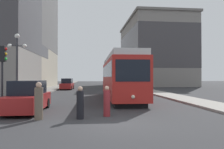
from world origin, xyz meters
TOP-DOWN VIEW (x-y plane):
  - ground_plane at (0.00, 0.00)m, footprint 200.00×200.00m
  - sidewalk_left at (-7.34, 40.00)m, footprint 2.56×120.00m
  - sidewalk_right at (7.34, 40.00)m, footprint 2.56×120.00m
  - streetcar at (1.69, 10.32)m, footprint 2.90×13.01m
  - transit_bus at (4.96, 30.19)m, footprint 3.00×11.92m
  - parked_car_left_near at (-4.76, 27.15)m, footprint 2.02×4.91m
  - parked_car_left_mid at (-4.76, 3.76)m, footprint 1.89×4.77m
  - pedestrian_crossing_near at (-3.58, 1.21)m, footprint 0.40×0.40m
  - pedestrian_crossing_far at (-1.63, 1.16)m, footprint 0.35×0.35m
  - pedestrian_on_sidewalk at (-0.28, 1.74)m, footprint 0.35×0.35m
  - traffic_light_near_left at (-6.44, 4.39)m, footprint 0.47×0.36m
  - lamp_post_left_near at (-6.66, 7.75)m, footprint 1.41×0.36m
  - building_left_corner at (-13.69, 22.80)m, footprint 10.74×17.71m
  - building_left_midblock at (-16.45, 34.70)m, footprint 16.26×18.37m
  - building_right_corner at (15.27, 44.47)m, footprint 13.90×23.69m

SIDE VIEW (x-z plane):
  - ground_plane at x=0.00m, z-range 0.00..0.00m
  - sidewalk_left at x=-7.34m, z-range 0.00..0.15m
  - sidewalk_right at x=7.34m, z-range 0.00..0.15m
  - pedestrian_on_sidewalk at x=-0.28m, z-range -0.05..1.52m
  - pedestrian_crossing_far at x=-1.63m, z-range -0.05..1.53m
  - pedestrian_crossing_near at x=-3.58m, z-range -0.06..1.73m
  - parked_car_left_mid at x=-4.76m, z-range -0.07..1.75m
  - parked_car_left_near at x=-4.76m, z-range -0.07..1.75m
  - transit_bus at x=4.96m, z-range 0.22..3.67m
  - streetcar at x=1.69m, z-range 0.16..4.05m
  - traffic_light_near_left at x=-6.44m, z-range 1.17..4.94m
  - lamp_post_left_near at x=-6.66m, z-range 0.99..6.18m
  - building_right_corner at x=15.27m, z-range 0.21..16.36m
  - building_left_corner at x=-13.69m, z-range 0.32..22.13m
  - building_left_midblock at x=-16.45m, z-range 0.46..30.09m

